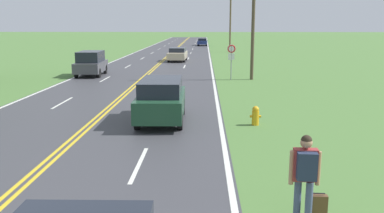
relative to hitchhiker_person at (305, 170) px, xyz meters
The scene contains 10 objects.
hitchhiker_person is the anchor object (origin of this frame).
suitcase 0.87m from the hitchhiker_person, ahead, with size 0.39×0.16×0.62m.
fire_hydrant 8.07m from the hitchhiker_person, 89.75° to the left, with size 0.44×0.28×0.76m.
traffic_sign 21.20m from the hitchhiker_person, 90.23° to the left, with size 0.60×0.10×2.51m.
utility_pole_midground 21.82m from the hitchhiker_person, 86.24° to the left, with size 1.80×0.24×8.94m.
utility_pole_far 50.65m from the hitchhiker_person, 88.15° to the left, with size 1.80×0.24×9.13m.
car_dark_green_suv_approaching 9.31m from the hitchhiker_person, 113.66° to the left, with size 1.89×4.24×1.74m.
car_dark_grey_van_mid_near 25.68m from the hitchhiker_person, 114.65° to the left, with size 2.06×4.12×1.88m.
car_champagne_sedan_mid_far 36.46m from the hitchhiker_person, 97.66° to the left, with size 1.96×4.75×1.42m.
car_dark_blue_sedan_receding 67.79m from the hitchhiker_person, 91.98° to the left, with size 1.84×4.42×1.34m.
Camera 1 is at (4.50, -3.44, 3.93)m, focal length 38.00 mm.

